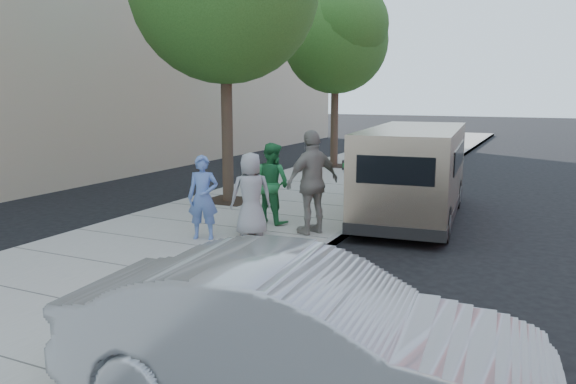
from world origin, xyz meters
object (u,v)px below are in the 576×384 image
object	(u,v)px
van	(414,171)
person_green_shirt	(272,183)
parking_meter	(348,177)
sedan	(300,340)
person_officer	(203,197)
tree_far	(337,36)
person_striped_polo	(313,182)
person_gray_shirt	(251,194)

from	to	relation	value
van	person_green_shirt	bearing A→B (deg)	-142.63
parking_meter	sedan	distance (m)	7.14
person_officer	parking_meter	bearing A→B (deg)	29.51
tree_far	person_officer	distance (m)	11.80
sedan	person_striped_polo	size ratio (longest dim) A/B	2.16
person_striped_polo	person_gray_shirt	bearing A→B (deg)	-27.12
person_officer	person_green_shirt	distance (m)	1.82
person_green_shirt	person_officer	bearing A→B (deg)	88.18
sedan	tree_far	bearing A→B (deg)	14.73
sedan	person_officer	xyz separation A→B (m)	(-3.96, 4.39, 0.22)
parking_meter	person_striped_polo	size ratio (longest dim) A/B	0.65
tree_far	person_green_shirt	bearing A→B (deg)	-77.46
person_green_shirt	person_gray_shirt	distance (m)	1.13
person_officer	person_striped_polo	bearing A→B (deg)	14.92
tree_far	person_gray_shirt	distance (m)	11.35
van	sedan	size ratio (longest dim) A/B	1.32
tree_far	person_gray_shirt	xyz separation A→B (m)	(2.19, -10.42, -3.92)
van	person_gray_shirt	xyz separation A→B (m)	(-2.36, -3.41, -0.16)
van	person_gray_shirt	distance (m)	4.15
parking_meter	van	world-z (taller)	van
tree_far	sedan	distance (m)	16.87
person_officer	person_green_shirt	size ratio (longest dim) A/B	0.93
tree_far	person_gray_shirt	world-z (taller)	tree_far
person_green_shirt	parking_meter	bearing A→B (deg)	-136.19
tree_far	person_officer	size ratio (longest dim) A/B	4.09
sedan	person_gray_shirt	distance (m)	5.97
person_gray_shirt	person_officer	bearing A→B (deg)	3.21
person_officer	person_green_shirt	world-z (taller)	person_green_shirt
tree_far	parking_meter	world-z (taller)	tree_far
parking_meter	person_green_shirt	world-z (taller)	person_green_shirt
van	person_green_shirt	size ratio (longest dim) A/B	3.41
sedan	person_gray_shirt	world-z (taller)	person_gray_shirt
person_striped_polo	van	bearing A→B (deg)	-175.78
van	sedan	distance (m)	8.46
parking_meter	tree_far	bearing A→B (deg)	95.26
tree_far	person_green_shirt	xyz separation A→B (m)	(2.07, -9.30, -3.88)
parking_meter	person_gray_shirt	bearing A→B (deg)	-142.16
van	person_officer	world-z (taller)	van
tree_far	sedan	world-z (taller)	tree_far
tree_far	person_striped_polo	size ratio (longest dim) A/B	3.19
person_gray_shirt	tree_far	bearing A→B (deg)	-116.04
parking_meter	person_green_shirt	bearing A→B (deg)	-169.66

